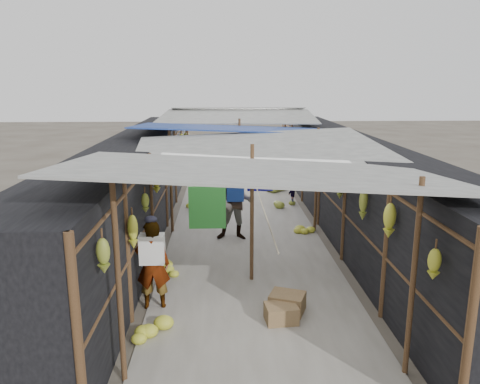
{
  "coord_description": "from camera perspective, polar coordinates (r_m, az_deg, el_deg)",
  "views": [
    {
      "loc": [
        -0.54,
        -5.27,
        3.68
      ],
      "look_at": [
        -0.14,
        5.03,
        1.25
      ],
      "focal_mm": 35.0,
      "sensor_mm": 36.0,
      "label": 1
    }
  ],
  "objects": [
    {
      "name": "ground",
      "position": [
        6.45,
        3.22,
        -21.54
      ],
      "size": [
        80.0,
        80.0,
        0.0
      ],
      "primitive_type": "plane",
      "color": "#6B6356",
      "rests_on": "ground"
    },
    {
      "name": "aisle_slab",
      "position": [
        12.34,
        0.38,
        -4.03
      ],
      "size": [
        3.6,
        16.0,
        0.02
      ],
      "primitive_type": "cube",
      "color": "#9E998E",
      "rests_on": "ground"
    },
    {
      "name": "stall_left",
      "position": [
        12.23,
        -12.36,
        1.02
      ],
      "size": [
        1.4,
        15.0,
        2.3
      ],
      "primitive_type": "cube",
      "color": "black",
      "rests_on": "ground"
    },
    {
      "name": "stall_right",
      "position": [
        12.47,
        12.89,
        1.22
      ],
      "size": [
        1.4,
        15.0,
        2.3
      ],
      "primitive_type": "cube",
      "color": "black",
      "rests_on": "ground"
    },
    {
      "name": "crate_near",
      "position": [
        7.87,
        5.77,
        -13.32
      ],
      "size": [
        0.67,
        0.6,
        0.33
      ],
      "primitive_type": "cube",
      "rotation": [
        0.0,
        0.0,
        -0.37
      ],
      "color": "#8F6C48",
      "rests_on": "ground"
    },
    {
      "name": "crate_mid",
      "position": [
        7.57,
        5.04,
        -14.59
      ],
      "size": [
        0.53,
        0.44,
        0.29
      ],
      "primitive_type": "cube",
      "rotation": [
        0.0,
        0.0,
        0.11
      ],
      "color": "#8F6C48",
      "rests_on": "ground"
    },
    {
      "name": "crate_back",
      "position": [
        17.14,
        -0.15,
        1.31
      ],
      "size": [
        0.48,
        0.44,
        0.25
      ],
      "primitive_type": "cube",
      "rotation": [
        0.0,
        0.0,
        -0.32
      ],
      "color": "#8F6C48",
      "rests_on": "ground"
    },
    {
      "name": "black_basin",
      "position": [
        16.71,
        2.82,
        0.88
      ],
      "size": [
        0.67,
        0.67,
        0.2
      ],
      "primitive_type": "cylinder",
      "color": "black",
      "rests_on": "ground"
    },
    {
      "name": "vendor_elderly",
      "position": [
        7.88,
        -10.59,
        -8.7
      ],
      "size": [
        0.57,
        0.38,
        1.52
      ],
      "primitive_type": "imported",
      "rotation": [
        0.0,
        0.0,
        3.18
      ],
      "color": "silver",
      "rests_on": "ground"
    },
    {
      "name": "shopper_blue",
      "position": [
        11.01,
        -0.59,
        -1.25
      ],
      "size": [
        0.95,
        0.78,
        1.84
      ],
      "primitive_type": "imported",
      "rotation": [
        0.0,
        0.0,
        -0.09
      ],
      "color": "#2239AB",
      "rests_on": "ground"
    },
    {
      "name": "vendor_seated",
      "position": [
        14.29,
        6.29,
        0.03
      ],
      "size": [
        0.33,
        0.56,
        0.85
      ],
      "primitive_type": "imported",
      "rotation": [
        0.0,
        0.0,
        -1.54
      ],
      "color": "#514A46",
      "rests_on": "ground"
    },
    {
      "name": "market_canopy",
      "position": [
        12.18,
        0.45,
        7.26
      ],
      "size": [
        5.62,
        15.2,
        2.77
      ],
      "color": "brown",
      "rests_on": "ground"
    },
    {
      "name": "hanging_bananas",
      "position": [
        12.11,
        -0.28,
        3.56
      ],
      "size": [
        3.95,
        13.78,
        0.83
      ],
      "color": "olive",
      "rests_on": "ground"
    },
    {
      "name": "floor_bananas",
      "position": [
        12.39,
        -3.02,
        -3.28
      ],
      "size": [
        3.77,
        10.69,
        0.35
      ],
      "color": "gold",
      "rests_on": "ground"
    }
  ]
}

